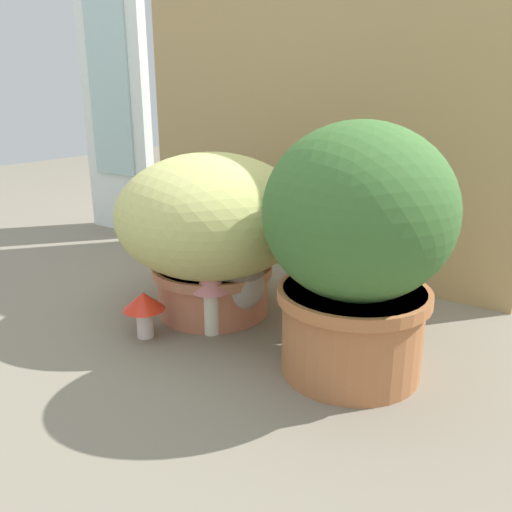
% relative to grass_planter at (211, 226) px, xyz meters
% --- Properties ---
extents(ground_plane, '(6.00, 6.00, 0.00)m').
position_rel_grass_planter_xyz_m(ground_plane, '(0.06, -0.15, -0.22)').
color(ground_plane, slate).
extents(cardboard_backdrop, '(1.20, 0.03, 0.93)m').
position_rel_grass_planter_xyz_m(cardboard_backdrop, '(0.03, 0.43, 0.24)').
color(cardboard_backdrop, tan).
rests_on(cardboard_backdrop, ground).
extents(window_panel_white, '(0.33, 0.05, 0.98)m').
position_rel_grass_planter_xyz_m(window_panel_white, '(-0.81, 0.43, 0.27)').
color(window_panel_white, white).
rests_on(window_panel_white, ground).
extents(grass_planter, '(0.46, 0.46, 0.40)m').
position_rel_grass_planter_xyz_m(grass_planter, '(0.00, 0.00, 0.00)').
color(grass_planter, '#B96B4D').
rests_on(grass_planter, ground).
extents(leafy_planter, '(0.36, 0.36, 0.49)m').
position_rel_grass_planter_xyz_m(leafy_planter, '(0.41, -0.07, 0.04)').
color(leafy_planter, '#AF6B3F').
rests_on(leafy_planter, ground).
extents(cat, '(0.36, 0.26, 0.32)m').
position_rel_grass_planter_xyz_m(cat, '(0.04, 0.00, -0.10)').
color(cat, '#796B5D').
rests_on(cat, ground).
extents(mushroom_ornament_pink, '(0.09, 0.09, 0.15)m').
position_rel_grass_planter_xyz_m(mushroom_ornament_pink, '(0.08, -0.10, -0.12)').
color(mushroom_ornament_pink, silver).
rests_on(mushroom_ornament_pink, ground).
extents(mushroom_ornament_red, '(0.10, 0.10, 0.11)m').
position_rel_grass_planter_xyz_m(mushroom_ornament_red, '(-0.04, -0.20, -0.15)').
color(mushroom_ornament_red, silver).
rests_on(mushroom_ornament_red, ground).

